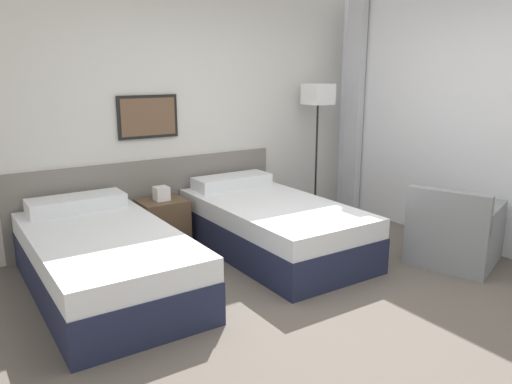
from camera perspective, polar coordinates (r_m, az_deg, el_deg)
ground_plane at (r=4.06m, az=7.46°, el=-12.43°), size 16.00×16.00×0.00m
wall_headboard at (r=5.52m, az=-7.82°, el=8.62°), size 10.00×0.10×2.70m
wall_window at (r=5.35m, az=26.43°, el=7.61°), size 0.21×4.70×2.70m
bed_near_door at (r=4.31m, az=-16.96°, el=-7.48°), size 1.08×2.05×0.64m
bed_near_window at (r=5.00m, az=1.81°, el=-3.89°), size 1.08×2.05×0.64m
nightstand at (r=5.25m, az=-10.61°, el=-3.38°), size 0.47×0.40×0.63m
floor_lamp at (r=6.08m, az=7.09°, el=10.16°), size 0.30×0.30×1.62m
armchair at (r=5.10m, az=21.73°, el=-4.66°), size 1.01×0.96×0.76m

